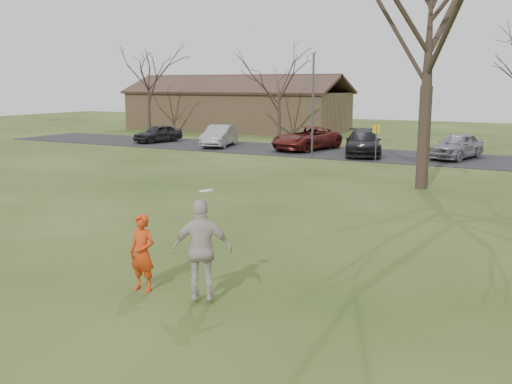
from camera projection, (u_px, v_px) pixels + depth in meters
ground at (165, 295)px, 11.80m from camera, size 120.00×120.00×0.00m
parking_strip at (423, 158)px, 33.52m from camera, size 62.00×6.50×0.04m
player_defender at (142, 253)px, 11.95m from camera, size 0.61×0.41×1.64m
car_0 at (158, 133)px, 42.21m from camera, size 2.42×4.06×1.29m
car_1 at (219, 136)px, 39.40m from camera, size 2.60×4.65×1.45m
car_2 at (307, 138)px, 37.39m from camera, size 3.65×5.79×1.49m
car_3 at (363, 143)px, 34.55m from camera, size 3.54×5.48×1.48m
car_4 at (457, 146)px, 32.88m from camera, size 2.83×4.68×1.49m
catching_play at (202, 250)px, 11.17m from camera, size 1.27×0.96×2.19m
building at (237, 109)px, 53.63m from camera, size 20.60×8.50×5.14m
lamp_post at (313, 89)px, 33.36m from camera, size 0.34×0.34×6.27m
sign_yellow at (376, 136)px, 31.56m from camera, size 0.35×0.35×2.08m
big_tree at (431, 14)px, 22.61m from camera, size 9.00×9.00×14.00m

